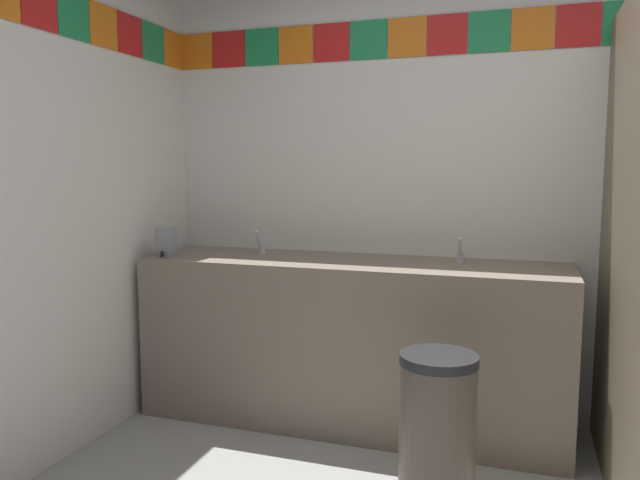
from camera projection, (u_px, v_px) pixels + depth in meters
wall_back at (485, 174)px, 3.28m from camera, size 3.64×0.09×2.66m
vanity_counter at (350, 340)px, 3.27m from camera, size 2.23×0.60×0.88m
faucet_left at (261, 245)px, 3.47m from camera, size 0.04×0.10×0.14m
faucet_right at (460, 253)px, 3.12m from camera, size 0.04×0.10×0.14m
soap_dispenser at (166, 242)px, 3.36m from camera, size 0.09×0.09×0.16m
trash_bin at (437, 431)px, 2.44m from camera, size 0.31×0.31×0.63m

